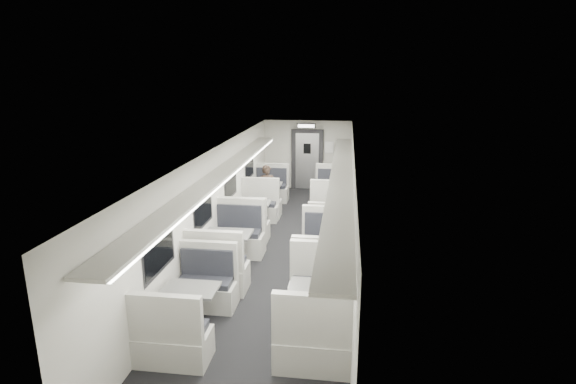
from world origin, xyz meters
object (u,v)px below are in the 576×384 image
(booth_right_b, at_px, (330,219))
(booth_left_c, at_px, (228,251))
(booth_left_a, at_px, (267,196))
(booth_right_d, at_px, (319,309))
(passenger, at_px, (267,190))
(exit_sign, at_px, (306,126))
(vestibule_door, at_px, (307,160))
(booth_right_c, at_px, (325,260))
(booth_left_d, at_px, (191,309))
(booth_right_a, at_px, (333,199))
(booth_left_b, at_px, (253,215))

(booth_right_b, bearing_deg, booth_left_c, -128.34)
(booth_left_a, xyz_separation_m, booth_right_d, (2.00, -6.54, 0.01))
(passenger, bearing_deg, exit_sign, 50.50)
(booth_left_a, relative_size, vestibule_door, 1.05)
(booth_right_d, bearing_deg, exit_sign, 96.69)
(booth_right_c, bearing_deg, booth_right_b, 90.00)
(booth_left_a, bearing_deg, booth_right_b, -44.04)
(booth_left_d, bearing_deg, booth_right_a, 72.88)
(exit_sign, bearing_deg, booth_left_c, -98.81)
(booth_right_a, bearing_deg, booth_right_c, -90.00)
(booth_right_b, relative_size, passenger, 1.42)
(booth_right_a, relative_size, exit_sign, 3.76)
(booth_left_d, bearing_deg, booth_right_d, 5.69)
(booth_left_a, distance_m, booth_right_a, 2.02)
(booth_left_b, height_order, booth_right_a, booth_right_a)
(booth_left_d, height_order, booth_right_c, booth_right_c)
(booth_left_a, height_order, booth_right_d, booth_right_d)
(exit_sign, bearing_deg, vestibule_door, 90.00)
(booth_left_b, relative_size, booth_left_d, 1.00)
(booth_right_d, relative_size, passenger, 1.59)
(passenger, bearing_deg, booth_right_b, -57.31)
(booth_right_a, bearing_deg, booth_left_a, 172.92)
(booth_right_d, xyz_separation_m, vestibule_door, (-1.00, 9.02, 0.63))
(booth_right_b, xyz_separation_m, booth_right_c, (0.00, -2.70, 0.04))
(booth_left_b, xyz_separation_m, booth_right_c, (2.00, -2.71, 0.02))
(exit_sign, bearing_deg, booth_right_a, -65.90)
(passenger, bearing_deg, booth_left_b, -114.67)
(vestibule_door, xyz_separation_m, exit_sign, (0.00, -0.49, 1.24))
(booth_left_d, bearing_deg, exit_sign, 83.46)
(booth_left_b, bearing_deg, exit_sign, 75.67)
(booth_left_a, height_order, passenger, passenger)
(booth_left_b, distance_m, booth_right_a, 2.61)
(booth_right_c, relative_size, booth_right_d, 1.00)
(booth_right_d, bearing_deg, passenger, 107.29)
(booth_left_c, height_order, booth_right_d, booth_left_c)
(booth_right_d, bearing_deg, booth_right_b, 90.00)
(booth_left_a, distance_m, booth_right_b, 2.78)
(booth_right_b, distance_m, exit_sign, 4.48)
(booth_right_c, bearing_deg, exit_sign, 98.58)
(booth_left_c, xyz_separation_m, passenger, (0.12, 3.97, 0.29))
(booth_left_d, height_order, booth_right_a, booth_right_a)
(booth_right_b, height_order, booth_right_c, booth_right_c)
(booth_right_b, height_order, passenger, passenger)
(booth_right_c, relative_size, vestibule_door, 1.08)
(booth_left_a, bearing_deg, booth_right_c, -66.67)
(booth_left_b, xyz_separation_m, exit_sign, (1.00, 3.91, 1.90))
(booth_left_d, xyz_separation_m, exit_sign, (1.00, 8.73, 1.90))
(passenger, bearing_deg, booth_left_d, -111.04)
(booth_right_d, bearing_deg, booth_right_a, 90.00)
(booth_right_b, height_order, exit_sign, exit_sign)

